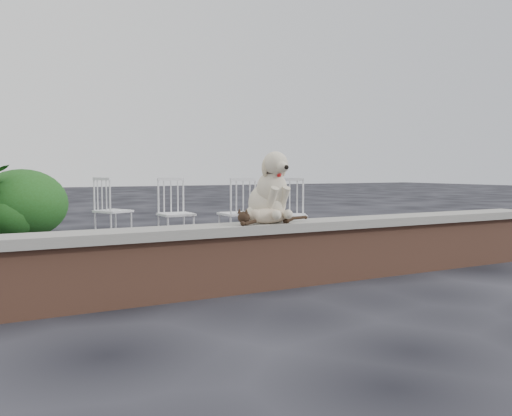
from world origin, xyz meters
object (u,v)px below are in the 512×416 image
dog (267,186)px  chair_b (176,213)px  cat (268,215)px  chair_c (237,212)px  chair_e (113,210)px  chair_d (290,214)px

dog → chair_b: 2.73m
cat → chair_c: size_ratio=0.96×
chair_e → chair_b: same height
chair_b → cat: bearing=-94.5°
dog → chair_c: 2.57m
dog → chair_d: dog is taller
chair_e → chair_d: same height
chair_d → chair_c: bearing=155.8°
dog → chair_c: bearing=66.7°
chair_e → chair_b: (0.60, -0.98, 0.00)m
cat → chair_c: chair_c is taller
cat → chair_c: bearing=66.2°
chair_e → chair_d: size_ratio=1.00×
cat → chair_e: chair_e is taller
chair_b → chair_d: bearing=-37.5°
chair_b → chair_c: size_ratio=1.00×
chair_e → chair_b: 1.15m
cat → chair_c: 2.71m
chair_b → chair_e: bearing=121.3°
chair_e → dog: bearing=163.5°
dog → chair_c: size_ratio=0.68×
chair_b → chair_c: bearing=-22.7°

